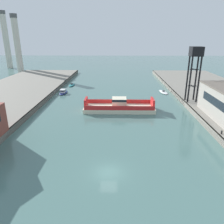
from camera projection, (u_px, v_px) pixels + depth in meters
The scene contains 10 objects.
ground_plane at pixel (109, 172), 31.26m from camera, with size 400.00×400.00×0.00m, color #476B66.
chain_ferry at pixel (119, 107), 56.89m from camera, with size 18.51×6.14×3.46m.
moored_boat_near_left at pixel (163, 92), 75.34m from camera, with size 2.96×6.57×0.86m.
moored_boat_near_right at pixel (63, 92), 74.21m from camera, with size 2.47×6.62×1.51m.
moored_boat_mid_left at pixel (72, 85), 86.13m from camera, with size 2.21×6.06×0.94m.
crane_tower at pixel (195, 60), 57.12m from camera, with size 3.06×3.06×14.71m.
bollard_left_far at pixel (5, 128), 42.04m from camera, with size 0.32×0.32×0.71m.
bollard_right_far at pixel (222, 132), 40.19m from camera, with size 0.32×0.32×0.71m.
smokestack_distant_a at pixel (6, 38), 128.89m from camera, with size 3.70×3.70×32.66m.
smokestack_distant_b at pixel (17, 42), 110.92m from camera, with size 3.45×3.45×29.22m.
Camera 1 is at (1.14, -26.56, 18.63)m, focal length 34.64 mm.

